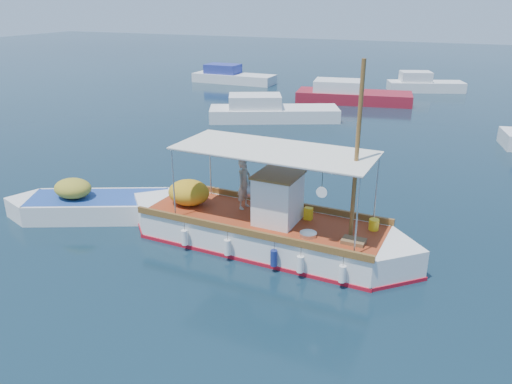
% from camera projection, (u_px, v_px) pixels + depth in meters
% --- Properties ---
extents(ground, '(160.00, 160.00, 0.00)m').
position_uv_depth(ground, '(277.00, 243.00, 15.76)').
color(ground, black).
rests_on(ground, ground).
extents(fishing_caique, '(9.87, 3.12, 6.03)m').
position_uv_depth(fishing_caique, '(261.00, 229.00, 15.51)').
color(fishing_caique, white).
rests_on(fishing_caique, ground).
extents(dinghy, '(5.97, 3.61, 1.60)m').
position_uv_depth(dinghy, '(97.00, 207.00, 17.61)').
color(dinghy, white).
rests_on(dinghy, ground).
extents(bg_boat_nw, '(8.30, 5.47, 1.80)m').
position_uv_depth(bg_boat_nw, '(270.00, 112.00, 31.31)').
color(bg_boat_nw, silver).
rests_on(bg_boat_nw, ground).
extents(bg_boat_n, '(8.57, 4.05, 1.80)m').
position_uv_depth(bg_boat_n, '(350.00, 96.00, 36.60)').
color(bg_boat_n, maroon).
rests_on(bg_boat_n, ground).
extents(bg_boat_far_w, '(7.50, 2.42, 1.80)m').
position_uv_depth(bg_boat_far_w, '(232.00, 77.00, 45.03)').
color(bg_boat_far_w, silver).
rests_on(bg_boat_far_w, ground).
extents(bg_boat_far_n, '(6.33, 3.86, 1.80)m').
position_uv_depth(bg_boat_far_n, '(423.00, 85.00, 40.92)').
color(bg_boat_far_n, silver).
rests_on(bg_boat_far_n, ground).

